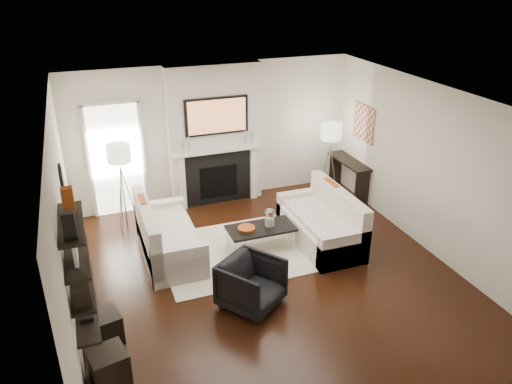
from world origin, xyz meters
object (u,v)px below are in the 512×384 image
object	(u,v)px
loveseat_right_base	(320,231)
lamp_right_shade	(331,131)
armchair	(251,282)
lamp_left_shade	(119,153)
coffee_table	(261,228)
loveseat_left_base	(170,244)
ottoman_near	(104,328)

from	to	relation	value
loveseat_right_base	lamp_right_shade	xyz separation A→B (m)	(0.88, 1.41, 1.24)
armchair	lamp_left_shade	xyz separation A→B (m)	(-1.36, 2.80, 1.07)
coffee_table	armchair	bearing A→B (deg)	-115.65
loveseat_left_base	lamp_right_shade	distance (m)	3.69
loveseat_left_base	armchair	bearing A→B (deg)	-64.53
loveseat_right_base	armchair	size ratio (longest dim) A/B	2.34
coffee_table	lamp_left_shade	bearing A→B (deg)	143.84
loveseat_right_base	armchair	bearing A→B (deg)	-143.50
lamp_right_shade	ottoman_near	xyz separation A→B (m)	(-4.52, -2.69, -1.25)
lamp_right_shade	ottoman_near	size ratio (longest dim) A/B	1.00
loveseat_left_base	coffee_table	bearing A→B (deg)	-13.45
loveseat_left_base	loveseat_right_base	bearing A→B (deg)	-10.31
loveseat_right_base	lamp_right_shade	size ratio (longest dim) A/B	4.50
lamp_right_shade	lamp_left_shade	bearing A→B (deg)	177.67
armchair	ottoman_near	xyz separation A→B (m)	(-1.98, -0.05, -0.18)
armchair	lamp_right_shade	size ratio (longest dim) A/B	1.92
loveseat_left_base	ottoman_near	distance (m)	2.09
armchair	lamp_right_shade	xyz separation A→B (m)	(2.54, 2.64, 1.07)
armchair	ottoman_near	distance (m)	1.99
armchair	loveseat_right_base	bearing A→B (deg)	0.42
loveseat_right_base	lamp_right_shade	world-z (taller)	lamp_right_shade
loveseat_left_base	lamp_left_shade	world-z (taller)	lamp_left_shade
armchair	ottoman_near	size ratio (longest dim) A/B	1.92
lamp_left_shade	lamp_right_shade	size ratio (longest dim) A/B	1.00
loveseat_left_base	ottoman_near	world-z (taller)	loveseat_left_base
coffee_table	lamp_right_shade	world-z (taller)	lamp_right_shade
lamp_right_shade	ottoman_near	bearing A→B (deg)	-149.25
lamp_left_shade	ottoman_near	size ratio (longest dim) A/B	1.00
lamp_left_shade	lamp_right_shade	world-z (taller)	same
loveseat_right_base	loveseat_left_base	bearing A→B (deg)	169.69
loveseat_right_base	armchair	distance (m)	2.08
loveseat_left_base	coffee_table	xyz separation A→B (m)	(1.44, -0.35, 0.19)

